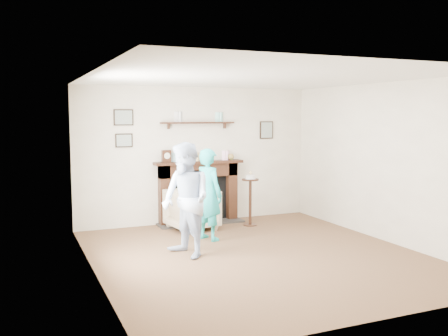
{
  "coord_description": "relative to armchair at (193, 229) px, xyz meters",
  "views": [
    {
      "loc": [
        -3.14,
        -6.19,
        1.98
      ],
      "look_at": [
        -0.13,
        0.9,
        1.17
      ],
      "focal_mm": 40.0,
      "sensor_mm": 36.0,
      "label": 1
    }
  ],
  "objects": [
    {
      "name": "ground",
      "position": [
        0.3,
        -1.9,
        0.0
      ],
      "size": [
        5.0,
        5.0,
        0.0
      ],
      "primitive_type": "plane",
      "color": "brown",
      "rests_on": "ground"
    },
    {
      "name": "room_shell",
      "position": [
        0.3,
        -1.21,
        1.62
      ],
      "size": [
        4.54,
        5.02,
        2.52
      ],
      "color": "beige",
      "rests_on": "ground"
    },
    {
      "name": "armchair",
      "position": [
        0.0,
        0.0,
        0.0
      ],
      "size": [
        0.89,
        0.88,
        0.72
      ],
      "primitive_type": "imported",
      "rotation": [
        0.0,
        0.0,
        1.72
      ],
      "color": "tan",
      "rests_on": "ground"
    },
    {
      "name": "man",
      "position": [
        -0.64,
        -1.57,
        0.0
      ],
      "size": [
        0.81,
        0.92,
        1.62
      ],
      "primitive_type": "imported",
      "rotation": [
        0.0,
        0.0,
        -1.29
      ],
      "color": "#ABB8D6",
      "rests_on": "ground"
    },
    {
      "name": "woman",
      "position": [
        0.0,
        -0.78,
        0.0
      ],
      "size": [
        0.53,
        0.63,
        1.47
      ],
      "primitive_type": "imported",
      "rotation": [
        0.0,
        0.0,
        1.97
      ],
      "color": "teal",
      "rests_on": "ground"
    },
    {
      "name": "pedestal_table",
      "position": [
        1.07,
        -0.1,
        0.6
      ],
      "size": [
        0.3,
        0.3,
        0.97
      ],
      "color": "black",
      "rests_on": "ground"
    }
  ]
}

